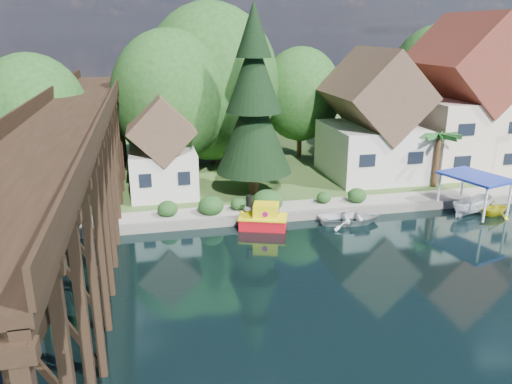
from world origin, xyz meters
TOP-DOWN VIEW (x-y plane):
  - ground at (0.00, 0.00)m, footprint 140.00×140.00m
  - bank at (0.00, 34.00)m, footprint 140.00×52.00m
  - seawall at (4.00, 8.00)m, footprint 60.00×0.40m
  - promenade at (6.00, 9.30)m, footprint 50.00×2.60m
  - trestle_bridge at (-16.00, 5.17)m, footprint 4.12×44.18m
  - house_left at (7.00, 16.00)m, footprint 7.64×8.64m
  - house_center at (16.00, 16.50)m, footprint 8.65×9.18m
  - shed at (-11.00, 14.50)m, footprint 5.09×5.40m
  - bg_trees at (1.00, 21.25)m, footprint 49.90×13.30m
  - shrubs at (-4.60, 9.26)m, footprint 15.76×2.47m
  - conifer at (-4.04, 13.26)m, footprint 5.86×5.86m
  - palm_tree at (10.85, 11.72)m, footprint 3.74×3.74m
  - tugboat at (-4.72, 7.04)m, footprint 3.62×2.72m
  - boat_white_a at (1.38, 6.69)m, footprint 4.61×3.51m
  - boat_canopy at (10.72, 6.44)m, footprint 4.28×5.24m
  - boat_yellow at (12.23, 5.84)m, footprint 2.91×2.62m

SIDE VIEW (x-z plane):
  - ground at x=0.00m, z-range 0.00..0.00m
  - bank at x=0.00m, z-range 0.00..0.50m
  - seawall at x=4.00m, z-range 0.00..0.62m
  - boat_white_a at x=1.38m, z-range 0.00..0.89m
  - promenade at x=6.00m, z-range 0.50..0.56m
  - boat_yellow at x=12.23m, z-range 0.00..1.36m
  - tugboat at x=-4.72m, z-range -0.47..1.87m
  - shrubs at x=-4.60m, z-range 0.38..2.08m
  - boat_canopy at x=10.72m, z-range -0.21..2.72m
  - shed at x=-11.00m, z-range -0.10..7.75m
  - palm_tree at x=10.85m, z-range 2.27..7.00m
  - house_left at x=7.00m, z-range -0.37..10.65m
  - trestle_bridge at x=-16.00m, z-range 0.70..10.00m
  - house_center at x=16.00m, z-range -0.53..13.36m
  - bg_trees at x=1.00m, z-range 2.00..12.57m
  - conifer at x=-4.04m, z-range 0.23..14.65m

